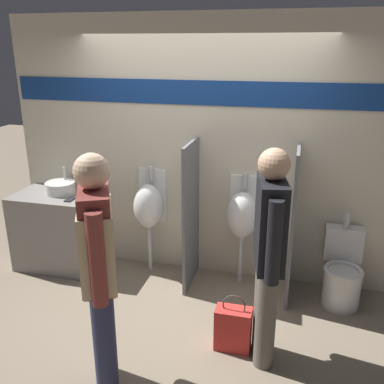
# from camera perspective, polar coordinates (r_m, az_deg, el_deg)

# --- Properties ---
(ground_plane) EXTENTS (16.00, 16.00, 0.00)m
(ground_plane) POSITION_cam_1_polar(r_m,az_deg,el_deg) (4.44, -0.56, -13.64)
(ground_plane) COLOR gray
(display_wall) EXTENTS (4.15, 0.07, 2.70)m
(display_wall) POSITION_cam_1_polar(r_m,az_deg,el_deg) (4.44, 1.39, 5.55)
(display_wall) COLOR beige
(display_wall) RESTS_ON ground_plane
(sink_counter) EXTENTS (0.88, 0.59, 0.85)m
(sink_counter) POSITION_cam_1_polar(r_m,az_deg,el_deg) (5.05, -17.44, -4.85)
(sink_counter) COLOR gray
(sink_counter) RESTS_ON ground_plane
(sink_basin) EXTENTS (0.32, 0.32, 0.26)m
(sink_basin) POSITION_cam_1_polar(r_m,az_deg,el_deg) (4.90, -17.15, 0.58)
(sink_basin) COLOR white
(sink_basin) RESTS_ON sink_counter
(cell_phone) EXTENTS (0.07, 0.14, 0.01)m
(cell_phone) POSITION_cam_1_polar(r_m,az_deg,el_deg) (4.67, -15.95, -0.95)
(cell_phone) COLOR #232328
(cell_phone) RESTS_ON sink_counter
(divider_near_counter) EXTENTS (0.03, 0.58, 1.52)m
(divider_near_counter) POSITION_cam_1_polar(r_m,az_deg,el_deg) (4.34, -0.14, -3.15)
(divider_near_counter) COLOR slate
(divider_near_counter) RESTS_ON ground_plane
(divider_mid) EXTENTS (0.03, 0.58, 1.52)m
(divider_mid) POSITION_cam_1_polar(r_m,az_deg,el_deg) (4.22, 13.26, -4.36)
(divider_mid) COLOR slate
(divider_mid) RESTS_ON ground_plane
(urinal_near_counter) EXTENTS (0.32, 0.33, 1.18)m
(urinal_near_counter) POSITION_cam_1_polar(r_m,az_deg,el_deg) (4.60, -5.80, -1.85)
(urinal_near_counter) COLOR silver
(urinal_near_counter) RESTS_ON ground_plane
(urinal_far) EXTENTS (0.32, 0.33, 1.18)m
(urinal_far) POSITION_cam_1_polar(r_m,az_deg,el_deg) (4.37, 6.72, -3.02)
(urinal_far) COLOR silver
(urinal_far) RESTS_ON ground_plane
(toilet) EXTENTS (0.37, 0.53, 0.86)m
(toilet) POSITION_cam_1_polar(r_m,az_deg,el_deg) (4.45, 19.38, -10.24)
(toilet) COLOR white
(toilet) RESTS_ON ground_plane
(person_in_vest) EXTENTS (0.41, 0.56, 1.76)m
(person_in_vest) POSITION_cam_1_polar(r_m,az_deg,el_deg) (2.98, -12.35, -8.87)
(person_in_vest) COLOR #282D4C
(person_in_vest) RESTS_ON ground_plane
(person_with_lanyard) EXTENTS (0.27, 0.60, 1.73)m
(person_with_lanyard) POSITION_cam_1_polar(r_m,az_deg,el_deg) (3.24, 10.18, -7.68)
(person_with_lanyard) COLOR #666056
(person_with_lanyard) RESTS_ON ground_plane
(shopping_bag) EXTENTS (0.30, 0.16, 0.50)m
(shopping_bag) POSITION_cam_1_polar(r_m,az_deg,el_deg) (3.70, 5.50, -17.64)
(shopping_bag) COLOR red
(shopping_bag) RESTS_ON ground_plane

